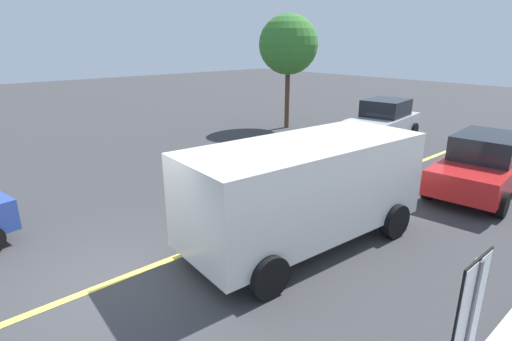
% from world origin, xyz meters
% --- Properties ---
extents(ground_plane, '(80.00, 80.00, 0.00)m').
position_xyz_m(ground_plane, '(0.00, 0.00, 0.00)').
color(ground_plane, '#38383A').
extents(lane_marking_centre, '(28.00, 0.16, 0.01)m').
position_xyz_m(lane_marking_centre, '(3.00, 0.00, 0.01)').
color(lane_marking_centre, '#E0D14C').
extents(speed_limit_sign, '(0.54, 0.06, 2.52)m').
position_xyz_m(speed_limit_sign, '(0.96, -5.43, 1.76)').
color(speed_limit_sign, '#4C4C51').
rests_on(speed_limit_sign, ground_plane).
extents(white_van, '(5.33, 2.55, 2.20)m').
position_xyz_m(white_van, '(3.71, -1.26, 1.27)').
color(white_van, silver).
rests_on(white_van, ground_plane).
extents(car_silver_mid_road, '(4.18, 2.49, 1.71)m').
position_xyz_m(car_silver_mid_road, '(13.23, 2.77, 0.85)').
color(car_silver_mid_road, '#B7BABF').
rests_on(car_silver_mid_road, ground_plane).
extents(car_red_approaching, '(4.44, 2.33, 1.64)m').
position_xyz_m(car_red_approaching, '(9.69, -2.53, 0.82)').
color(car_red_approaching, red).
rests_on(car_red_approaching, ground_plane).
extents(tree_left_verge, '(2.75, 2.75, 5.29)m').
position_xyz_m(tree_left_verge, '(11.94, 7.28, 3.90)').
color(tree_left_verge, '#513823').
rests_on(tree_left_verge, ground_plane).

